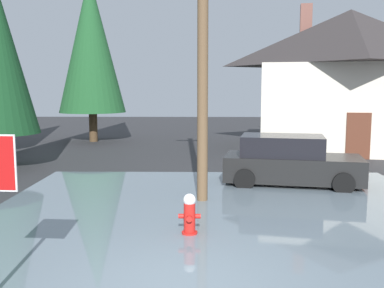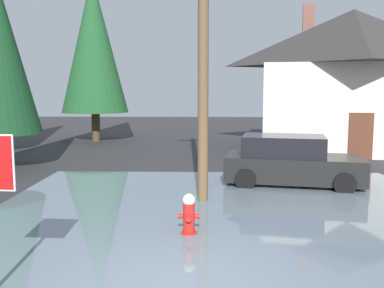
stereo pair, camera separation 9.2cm
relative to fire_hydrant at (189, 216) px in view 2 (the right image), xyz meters
name	(u,v)px [view 2 (the right image)]	position (x,y,z in m)	size (l,w,h in m)	color
flood_puddle	(223,211)	(0.77, 1.77, -0.41)	(11.43, 9.68, 0.07)	slate
fire_hydrant	(189,216)	(0.00, 0.00, 0.00)	(0.46, 0.39, 0.91)	red
utility_pole	(203,8)	(0.28, 2.71, 4.61)	(1.60, 0.28, 9.74)	brown
house	(351,77)	(7.59, 13.43, 3.11)	(10.11, 8.89, 7.39)	silver
parked_car	(291,162)	(3.02, 4.85, 0.31)	(4.43, 2.61, 1.57)	black
pine_tree_short_left	(94,44)	(-5.88, 16.08, 5.02)	(3.72, 3.72, 9.29)	#4C3823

